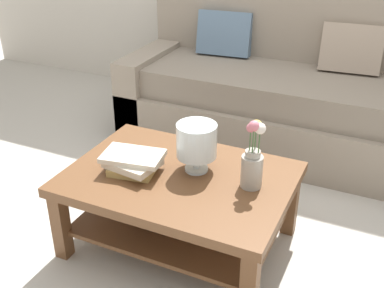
{
  "coord_description": "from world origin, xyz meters",
  "views": [
    {
      "loc": [
        0.9,
        -2.24,
        1.65
      ],
      "look_at": [
        -0.01,
        -0.28,
        0.52
      ],
      "focal_mm": 44.97,
      "sensor_mm": 36.0,
      "label": 1
    }
  ],
  "objects": [
    {
      "name": "ground_plane",
      "position": [
        0.0,
        0.0,
        0.0
      ],
      "size": [
        10.0,
        10.0,
        0.0
      ],
      "primitive_type": "plane",
      "color": "#B7B2A8"
    },
    {
      "name": "couch",
      "position": [
        0.11,
        0.95,
        0.36
      ],
      "size": [
        2.16,
        0.9,
        1.06
      ],
      "color": "gray",
      "rests_on": "ground"
    },
    {
      "name": "coffee_table",
      "position": [
        -0.02,
        -0.43,
        0.3
      ],
      "size": [
        1.1,
        0.78,
        0.42
      ],
      "color": "brown",
      "rests_on": "ground"
    },
    {
      "name": "book_stack_main",
      "position": [
        -0.23,
        -0.5,
        0.47
      ],
      "size": [
        0.32,
        0.24,
        0.1
      ],
      "color": "tan",
      "rests_on": "coffee_table"
    },
    {
      "name": "glass_hurricane_vase",
      "position": [
        0.05,
        -0.35,
        0.58
      ],
      "size": [
        0.2,
        0.2,
        0.25
      ],
      "color": "silver",
      "rests_on": "coffee_table"
    },
    {
      "name": "flower_pitcher",
      "position": [
        0.34,
        -0.38,
        0.56
      ],
      "size": [
        0.1,
        0.1,
        0.35
      ],
      "color": "#9E998E",
      "rests_on": "coffee_table"
    }
  ]
}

